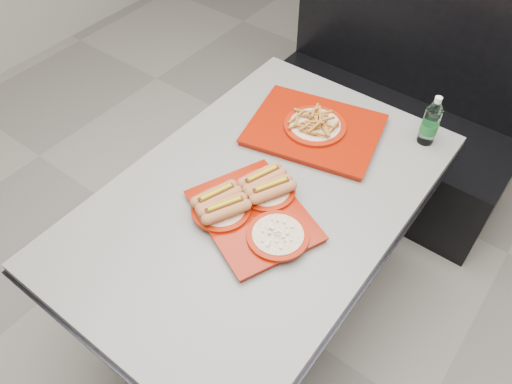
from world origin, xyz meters
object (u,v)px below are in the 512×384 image
Objects in this scene: water_bottle at (431,123)px; booth_bench at (389,112)px; tray_near at (252,208)px; diner_table at (260,224)px; tray_far at (315,127)px.

booth_bench is at bearing 123.19° from water_bottle.
booth_bench is at bearing 91.51° from tray_near.
booth_bench is (0.00, 1.09, -0.18)m from diner_table.
water_bottle reaches higher than diner_table.
tray_near is at bearing -70.54° from diner_table.
booth_bench is 2.74× the size of tray_near.
booth_bench is at bearing 88.09° from tray_far.
diner_table is 0.42m from tray_far.
water_bottle is (0.33, -0.51, 0.44)m from booth_bench.
water_bottle is at bearing 65.99° from tray_near.
tray_far reaches higher than tray_near.
tray_near is 0.74m from water_bottle.
diner_table is 2.88× the size of tray_near.
tray_far is 0.42m from water_bottle.
diner_table is 1.05× the size of booth_bench.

